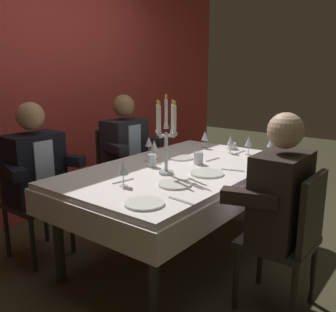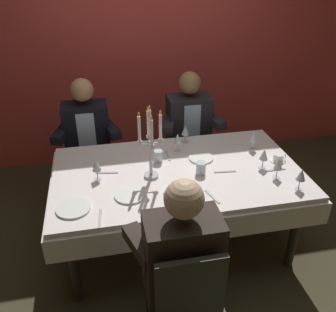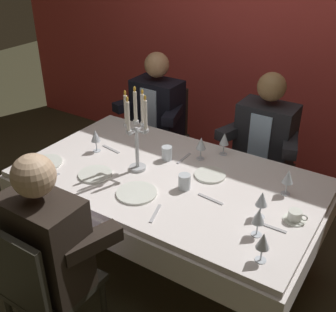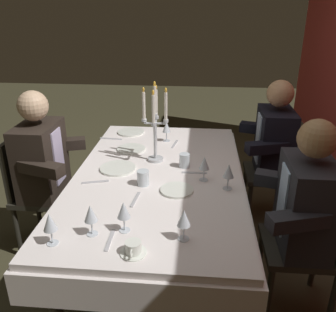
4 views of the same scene
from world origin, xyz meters
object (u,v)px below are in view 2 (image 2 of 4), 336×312
(dinner_plate_2, at_px, (73,208))
(wine_glass_2, at_px, (97,166))
(seated_diner_2, at_px, (188,121))
(water_tumbler_0, at_px, (158,156))
(dinner_plate_0, at_px, (180,191))
(wine_glass_0, at_px, (301,175))
(seated_diner_1, at_px, (183,257))
(wine_glass_1, at_px, (278,165))
(wine_glass_4, at_px, (185,131))
(dining_table, at_px, (178,183))
(wine_glass_6, at_px, (178,139))
(coffee_cup_0, at_px, (278,158))
(wine_glass_3, at_px, (254,137))
(candelabra, at_px, (150,145))
(dinner_plate_1, at_px, (201,158))
(wine_glass_5, at_px, (264,155))
(water_tumbler_1, at_px, (201,168))
(dinner_plate_3, at_px, (130,195))
(seated_diner_0, at_px, (87,130))

(dinner_plate_2, distance_m, wine_glass_2, 0.38)
(dinner_plate_2, relative_size, seated_diner_2, 0.19)
(water_tumbler_0, bearing_deg, dinner_plate_0, -80.26)
(wine_glass_0, height_order, seated_diner_1, seated_diner_1)
(wine_glass_1, bearing_deg, dinner_plate_2, -176.84)
(wine_glass_4, relative_size, seated_diner_2, 0.13)
(wine_glass_0, distance_m, seated_diner_2, 1.39)
(dining_table, height_order, wine_glass_6, wine_glass_6)
(dining_table, height_order, wine_glass_1, wine_glass_1)
(wine_glass_2, relative_size, coffee_cup_0, 1.24)
(water_tumbler_0, bearing_deg, wine_glass_3, 2.43)
(candelabra, relative_size, wine_glass_1, 3.48)
(dinner_plate_1, bearing_deg, dinner_plate_2, -155.08)
(dinner_plate_0, xyz_separation_m, seated_diner_2, (0.36, 1.17, -0.01))
(wine_glass_5, distance_m, wine_glass_6, 0.71)
(dining_table, distance_m, wine_glass_2, 0.65)
(wine_glass_3, xyz_separation_m, water_tumbler_1, (-0.54, -0.28, -0.07))
(wine_glass_3, bearing_deg, wine_glass_6, 171.27)
(dining_table, height_order, dinner_plate_3, dinner_plate_3)
(wine_glass_6, height_order, seated_diner_1, seated_diner_1)
(wine_glass_0, distance_m, wine_glass_1, 0.19)
(seated_diner_0, bearing_deg, dinner_plate_1, -39.26)
(dinner_plate_0, xyz_separation_m, dinner_plate_1, (0.27, 0.42, 0.00))
(wine_glass_0, bearing_deg, seated_diner_1, -153.79)
(dinner_plate_0, distance_m, wine_glass_1, 0.76)
(wine_glass_1, height_order, seated_diner_2, seated_diner_2)
(water_tumbler_1, bearing_deg, candelabra, 175.15)
(dinner_plate_0, height_order, wine_glass_0, wine_glass_0)
(dinner_plate_2, distance_m, wine_glass_4, 1.23)
(dining_table, height_order, seated_diner_2, seated_diner_2)
(candelabra, bearing_deg, water_tumbler_1, -4.85)
(candelabra, height_order, wine_glass_6, candelabra)
(dinner_plate_1, relative_size, wine_glass_4, 1.23)
(water_tumbler_1, xyz_separation_m, seated_diner_2, (0.15, 0.96, -0.05))
(wine_glass_0, xyz_separation_m, water_tumbler_0, (-0.91, 0.58, -0.07))
(dinner_plate_2, bearing_deg, wine_glass_1, 3.16)
(wine_glass_3, height_order, seated_diner_2, seated_diner_2)
(wine_glass_3, relative_size, seated_diner_0, 0.13)
(candelabra, xyz_separation_m, water_tumbler_0, (0.09, 0.21, -0.22))
(candelabra, height_order, wine_glass_4, candelabra)
(wine_glass_1, height_order, coffee_cup_0, wine_glass_1)
(dinner_plate_3, relative_size, wine_glass_2, 1.33)
(candelabra, bearing_deg, dinner_plate_3, -130.95)
(dining_table, bearing_deg, wine_glass_0, -27.53)
(wine_glass_3, xyz_separation_m, seated_diner_0, (-1.39, 0.68, -0.12))
(dinner_plate_2, relative_size, dinner_plate_3, 1.05)
(candelabra, distance_m, wine_glass_0, 1.08)
(dining_table, bearing_deg, wine_glass_3, 16.24)
(dinner_plate_0, relative_size, wine_glass_3, 1.49)
(wine_glass_5, relative_size, water_tumbler_0, 1.69)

